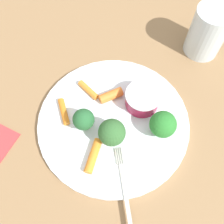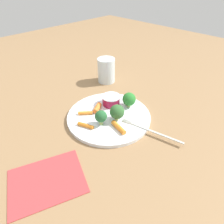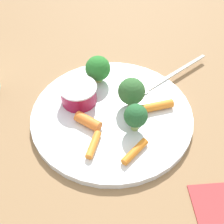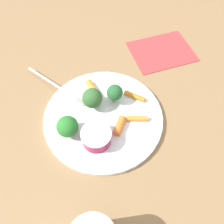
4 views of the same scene
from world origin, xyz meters
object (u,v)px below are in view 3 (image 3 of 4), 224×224
Objects in this scene: plate at (112,114)px; carrot_stick_3 at (156,106)px; carrot_stick_0 at (88,121)px; broccoli_floret_2 at (131,91)px; carrot_stick_2 at (135,151)px; broccoli_floret_0 at (136,116)px; fork at (171,76)px; sauce_cup at (79,94)px; carrot_stick_1 at (93,145)px; broccoli_floret_1 at (98,69)px.

carrot_stick_3 is (0.03, 0.07, 0.01)m from plate.
carrot_stick_0 is 0.76× the size of carrot_stick_3.
broccoli_floret_2 is 0.94× the size of carrot_stick_3.
broccoli_floret_2 is 0.11m from carrot_stick_2.
broccoli_floret_0 is 0.15m from fork.
carrot_stick_1 is at bearing -10.36° from sauce_cup.
carrot_stick_1 is (0.05, -0.06, 0.01)m from plate.
plate is at bearing 38.05° from sauce_cup.
sauce_cup reaches higher than plate.
broccoli_floret_0 is 0.90× the size of broccoli_floret_2.
fork is at bearing 112.77° from carrot_stick_1.
broccoli_floret_1 reaches higher than carrot_stick_1.
carrot_stick_0 is 0.12m from carrot_stick_3.
carrot_stick_0 is 0.09m from carrot_stick_2.
carrot_stick_3 is (0.02, 0.12, -0.00)m from carrot_stick_0.
carrot_stick_0 is at bearing -77.98° from fork.
broccoli_floret_0 is 0.13m from broccoli_floret_1.
broccoli_floret_0 is at bearing -68.94° from carrot_stick_3.
carrot_stick_1 is at bearing -87.72° from broccoli_floret_0.
broccoli_floret_2 reaches higher than carrot_stick_0.
broccoli_floret_1 reaches higher than carrot_stick_0.
carrot_stick_3 reaches higher than plate.
broccoli_floret_2 reaches higher than carrot_stick_1.
broccoli_floret_1 is (-0.03, 0.05, 0.01)m from sauce_cup.
fork is at bearing 84.49° from sauce_cup.
broccoli_floret_2 is (0.05, 0.08, 0.02)m from sauce_cup.
broccoli_floret_2 reaches higher than plate.
carrot_stick_3 is (0.11, 0.06, -0.02)m from broccoli_floret_1.
sauce_cup is at bearing -141.95° from plate.
broccoli_floret_1 is at bearing 172.78° from carrot_stick_2.
broccoli_floret_0 is 0.06m from broccoli_floret_2.
carrot_stick_0 is at bearing -8.09° from sauce_cup.
broccoli_floret_0 reaches higher than plate.
carrot_stick_3 is at bearing 47.87° from broccoli_floret_2.
carrot_stick_0 is (0.01, -0.05, 0.01)m from plate.
carrot_stick_3 is at bearing 26.61° from broccoli_floret_1.
carrot_stick_1 is (0.04, -0.01, -0.00)m from carrot_stick_0.
broccoli_floret_1 reaches higher than sauce_cup.
broccoli_floret_1 is (-0.13, -0.00, -0.00)m from broccoli_floret_0.
plate is at bearing -112.00° from carrot_stick_3.
broccoli_floret_0 is at bearing 57.22° from carrot_stick_0.
broccoli_floret_2 is at bearing 15.37° from broccoli_floret_1.
fork is (-0.04, 0.19, -0.01)m from carrot_stick_0.
carrot_stick_0 is (0.06, -0.01, -0.01)m from sauce_cup.
broccoli_floret_2 is at bearing 57.74° from sauce_cup.
broccoli_floret_1 is 1.01× the size of carrot_stick_2.
broccoli_floret_0 is 0.05m from carrot_stick_2.
carrot_stick_0 reaches higher than plate.
plate is 0.07m from sauce_cup.
broccoli_floret_0 is at bearing 92.28° from carrot_stick_1.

